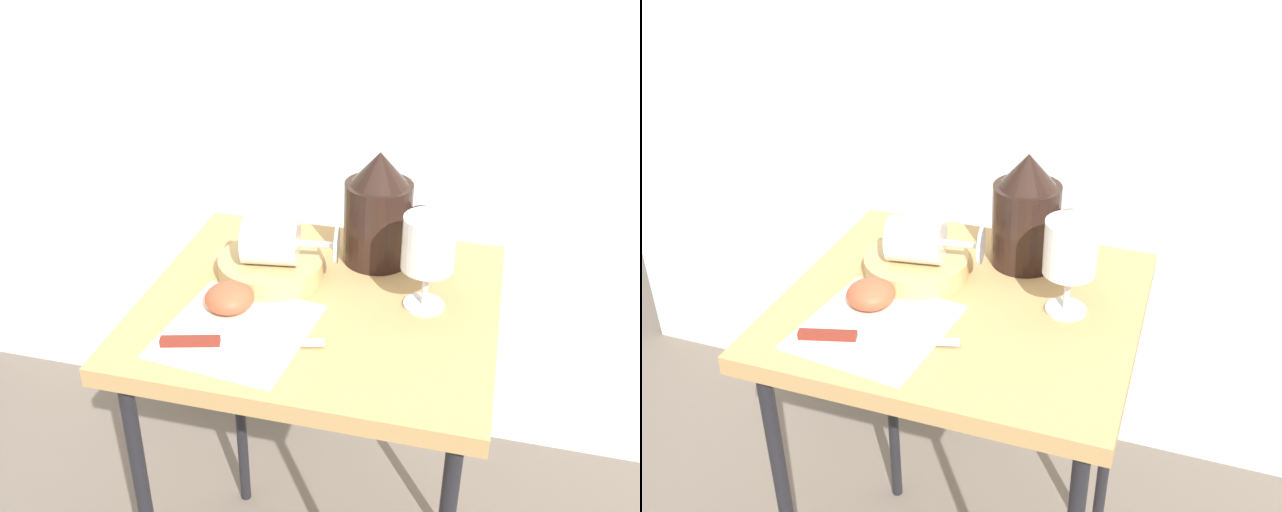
% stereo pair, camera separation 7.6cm
% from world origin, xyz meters
% --- Properties ---
extents(curtain_drape, '(2.40, 0.03, 1.84)m').
position_xyz_m(curtain_drape, '(0.00, 0.58, 0.92)').
color(curtain_drape, silver).
rests_on(curtain_drape, ground_plane).
extents(table, '(0.55, 0.50, 0.73)m').
position_xyz_m(table, '(0.00, 0.00, 0.66)').
color(table, tan).
rests_on(table, ground_plane).
extents(linen_napkin, '(0.23, 0.24, 0.00)m').
position_xyz_m(linen_napkin, '(-0.10, -0.11, 0.73)').
color(linen_napkin, silver).
rests_on(linen_napkin, table).
extents(basket_tray, '(0.17, 0.17, 0.03)m').
position_xyz_m(basket_tray, '(-0.10, 0.05, 0.75)').
color(basket_tray, tan).
rests_on(basket_tray, table).
extents(pitcher, '(0.17, 0.11, 0.20)m').
position_xyz_m(pitcher, '(0.06, 0.15, 0.81)').
color(pitcher, black).
rests_on(pitcher, table).
extents(wine_glass_upright, '(0.08, 0.08, 0.15)m').
position_xyz_m(wine_glass_upright, '(0.16, 0.02, 0.83)').
color(wine_glass_upright, silver).
rests_on(wine_glass_upright, table).
extents(wine_glass_tipped_near, '(0.16, 0.09, 0.07)m').
position_xyz_m(wine_glass_tipped_near, '(-0.09, 0.04, 0.80)').
color(wine_glass_tipped_near, silver).
rests_on(wine_glass_tipped_near, basket_tray).
extents(apple_half_left, '(0.08, 0.08, 0.04)m').
position_xyz_m(apple_half_left, '(-0.13, -0.07, 0.75)').
color(apple_half_left, '#C15133').
rests_on(apple_half_left, linen_napkin).
extents(knife, '(0.23, 0.08, 0.01)m').
position_xyz_m(knife, '(-0.11, -0.15, 0.74)').
color(knife, silver).
rests_on(knife, linen_napkin).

